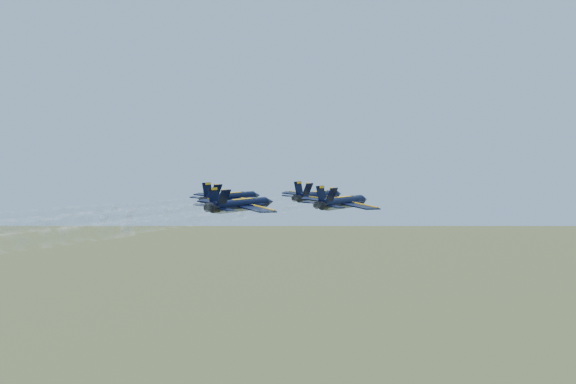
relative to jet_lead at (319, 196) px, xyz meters
The scene contains 6 objects.
jet_lead is the anchor object (origin of this frame).
jet_left 13.63m from the jet_lead, 134.21° to the right, with size 11.34×14.48×3.18m.
jet_right 14.04m from the jet_lead, 49.89° to the right, with size 11.34×14.48×3.18m.
jet_slot 21.32m from the jet_lead, 91.02° to the right, with size 11.34×14.48×3.18m.
smoke_trail_lead 51.92m from the jet_lead, 92.01° to the right, with size 3.87×69.95×1.98m.
smoke_trail_right 63.04m from the jet_lead, 83.42° to the right, with size 3.87×69.95×1.98m.
Camera 1 is at (51.08, -88.84, 101.85)m, focal length 45.00 mm.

